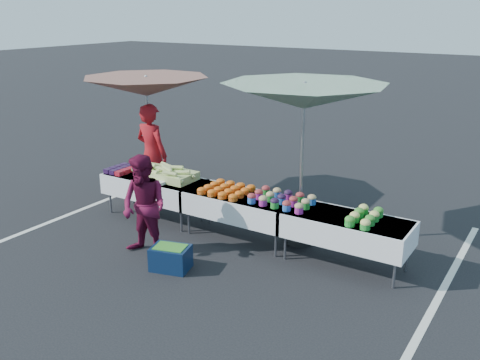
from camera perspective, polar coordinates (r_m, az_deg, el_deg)
The scene contains 17 objects.
ground at distance 8.81m, azimuth -0.00°, elevation -6.20°, with size 80.00×80.00×0.00m, color black.
stripe_left at distance 10.73m, azimuth -14.62°, elevation -2.28°, with size 0.10×5.00×0.00m, color silver.
stripe_right at distance 7.77m, azimuth 20.79°, elevation -10.93°, with size 0.10×5.00×0.00m, color silver.
table_left at distance 9.61m, azimuth -9.12°, elevation -0.61°, with size 1.86×0.81×0.75m.
table_center at distance 8.58m, azimuth -0.00°, elevation -2.65°, with size 1.86×0.81×0.75m.
table_right at distance 7.84m, azimuth 11.24°, elevation -5.06°, with size 1.86×0.81×0.75m.
berry_punnets at distance 9.97m, azimuth -12.48°, elevation 1.12°, with size 0.40×0.54×0.08m.
corn_pile at distance 9.40m, azimuth -7.86°, elevation 0.69°, with size 1.16×0.57×0.26m.
plastic_bags at distance 9.15m, azimuth -8.99°, elevation -0.29°, with size 0.30×0.25×0.05m, color white.
carrot_bowls at distance 8.63m, azimuth -1.44°, elevation -1.01°, with size 0.75×0.69×0.11m.
potato_cups at distance 8.15m, azimuth 4.47°, elevation -2.00°, with size 0.94×0.58×0.16m.
bean_baskets at distance 7.67m, azimuth 13.13°, elevation -3.81°, with size 0.36×0.68×0.15m.
vendor at distance 10.22m, azimuth -9.38°, elevation 2.73°, with size 0.70×0.46×1.93m, color maroon.
customer at distance 8.06m, azimuth -10.17°, elevation -2.83°, with size 0.76×0.59×1.56m, color maroon.
umbrella_left at distance 10.21m, azimuth -9.96°, elevation 9.71°, with size 3.07×3.07×2.41m.
umbrella_right at distance 8.07m, azimuth 6.86°, elevation 8.74°, with size 3.00×3.00×2.57m.
storage_bin at distance 7.81m, azimuth -7.41°, elevation -8.18°, with size 0.62×0.52×0.35m.
Camera 1 is at (4.29, -6.80, 3.59)m, focal length 40.00 mm.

